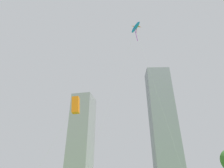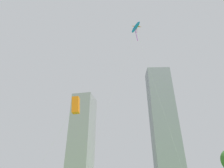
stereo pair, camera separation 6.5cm
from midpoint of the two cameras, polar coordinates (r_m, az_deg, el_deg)
kite_flying_1 at (r=25.54m, az=-11.29°, el=-6.54°), size 5.86×0.94×12.00m
kite_flying_2 at (r=46.78m, az=7.69°, el=17.29°), size 12.49×2.24×35.78m
kite_flying_3 at (r=40.37m, az=7.51°, el=17.20°), size 6.53×3.76×30.77m
distant_highrise_0 at (r=144.21m, az=-9.38°, el=-15.52°), size 18.09×20.34×61.96m
distant_highrise_1 at (r=155.73m, az=15.80°, el=-10.50°), size 20.20×16.30×89.54m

